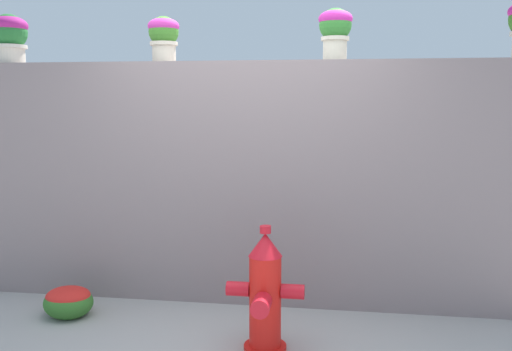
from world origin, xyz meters
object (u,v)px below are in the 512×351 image
(potted_plant_0, at_px, (9,35))
(potted_plant_2, at_px, (335,28))
(potted_plant_1, at_px, (164,35))
(flower_bush_left, at_px, (68,301))
(fire_hydrant, at_px, (265,294))

(potted_plant_0, height_order, potted_plant_2, potted_plant_0)
(potted_plant_1, height_order, flower_bush_left, potted_plant_1)
(potted_plant_0, relative_size, flower_bush_left, 1.09)
(potted_plant_0, distance_m, potted_plant_1, 1.42)
(potted_plant_2, bearing_deg, flower_bush_left, -163.50)
(flower_bush_left, bearing_deg, potted_plant_1, 43.37)
(potted_plant_1, relative_size, potted_plant_2, 0.92)
(potted_plant_1, height_order, potted_plant_2, potted_plant_2)
(potted_plant_0, xyz_separation_m, flower_bush_left, (0.77, -0.63, -2.17))
(potted_plant_0, bearing_deg, potted_plant_1, -0.65)
(potted_plant_0, distance_m, potted_plant_2, 2.85)
(potted_plant_1, distance_m, fire_hydrant, 2.34)
(potted_plant_2, distance_m, flower_bush_left, 3.08)
(potted_plant_2, height_order, fire_hydrant, potted_plant_2)
(potted_plant_0, distance_m, flower_bush_left, 2.39)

